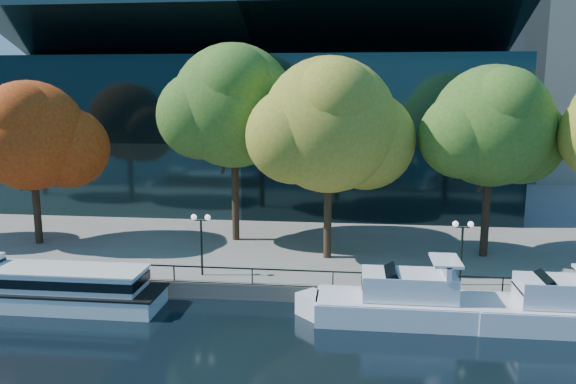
# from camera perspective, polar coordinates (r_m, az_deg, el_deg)

# --- Properties ---
(ground) EXTENTS (160.00, 160.00, 0.00)m
(ground) POSITION_cam_1_polar(r_m,az_deg,el_deg) (32.78, -4.65, -12.79)
(ground) COLOR black
(ground) RESTS_ON ground
(promenade) EXTENTS (90.00, 67.08, 1.00)m
(promenade) POSITION_cam_1_polar(r_m,az_deg,el_deg) (67.34, 1.33, -0.24)
(promenade) COLOR slate
(promenade) RESTS_ON ground
(railing) EXTENTS (88.20, 0.08, 0.99)m
(railing) POSITION_cam_1_polar(r_m,az_deg,el_deg) (35.09, -3.66, -7.81)
(railing) COLOR black
(railing) RESTS_ON promenade
(convention_building) EXTENTS (50.00, 24.57, 21.43)m
(convention_building) POSITION_cam_1_polar(r_m,az_deg,el_deg) (62.30, -2.72, 6.32)
(convention_building) COLOR black
(convention_building) RESTS_ON ground
(tour_boat) EXTENTS (15.38, 3.43, 2.92)m
(tour_boat) POSITION_cam_1_polar(r_m,az_deg,el_deg) (37.28, -23.79, -8.73)
(tour_boat) COLOR silver
(tour_boat) RESTS_ON ground
(cruiser_near) EXTENTS (12.73, 3.28, 3.69)m
(cruiser_near) POSITION_cam_1_polar(r_m,az_deg,el_deg) (32.79, 12.21, -10.83)
(cruiser_near) COLOR white
(cruiser_near) RESTS_ON ground
(cruiser_far) EXTENTS (11.10, 3.08, 3.62)m
(cruiser_far) POSITION_cam_1_polar(r_m,az_deg,el_deg) (34.39, 25.83, -10.64)
(cruiser_far) COLOR white
(cruiser_far) RESTS_ON ground
(tree_1) EXTENTS (10.42, 8.55, 12.60)m
(tree_1) POSITION_cam_1_polar(r_m,az_deg,el_deg) (46.92, -24.50, 5.01)
(tree_1) COLOR black
(tree_1) RESTS_ON promenade
(tree_2) EXTENTS (11.94, 9.79, 15.42)m
(tree_2) POSITION_cam_1_polar(r_m,az_deg,el_deg) (43.84, -5.29, 8.44)
(tree_2) COLOR black
(tree_2) RESTS_ON promenade
(tree_3) EXTENTS (11.75, 9.64, 14.18)m
(tree_3) POSITION_cam_1_polar(r_m,az_deg,el_deg) (38.97, 4.45, 6.51)
(tree_3) COLOR black
(tree_3) RESTS_ON promenade
(tree_4) EXTENTS (10.58, 8.68, 13.61)m
(tree_4) POSITION_cam_1_polar(r_m,az_deg,el_deg) (41.80, 20.20, 6.05)
(tree_4) COLOR black
(tree_4) RESTS_ON promenade
(lamp_1) EXTENTS (1.26, 0.36, 4.03)m
(lamp_1) POSITION_cam_1_polar(r_m,az_deg,el_deg) (36.45, -8.82, -3.88)
(lamp_1) COLOR black
(lamp_1) RESTS_ON promenade
(lamp_2) EXTENTS (1.26, 0.36, 4.03)m
(lamp_2) POSITION_cam_1_polar(r_m,az_deg,el_deg) (35.83, 17.29, -4.48)
(lamp_2) COLOR black
(lamp_2) RESTS_ON promenade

